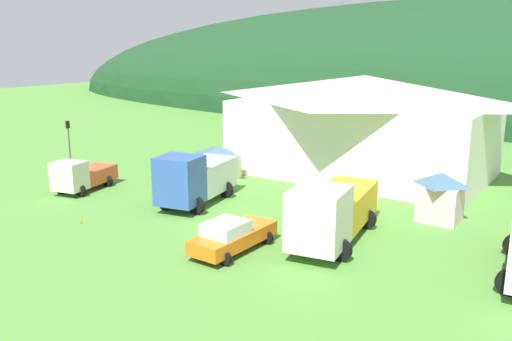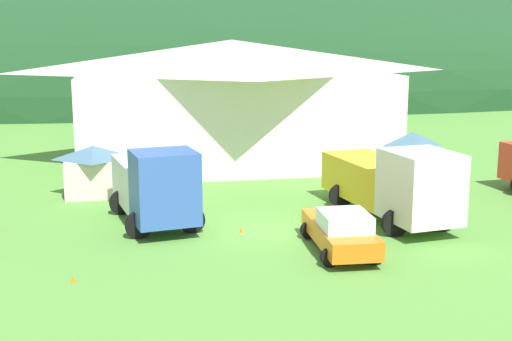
# 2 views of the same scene
# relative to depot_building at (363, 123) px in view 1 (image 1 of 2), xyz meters

# --- Properties ---
(ground_plane) EXTENTS (200.00, 200.00, 0.00)m
(ground_plane) POSITION_rel_depot_building_xyz_m (-1.06, -15.77, -3.95)
(ground_plane) COLOR #518C38
(forested_hill_backdrop) EXTENTS (175.24, 60.00, 34.22)m
(forested_hill_backdrop) POSITION_rel_depot_building_xyz_m (-1.06, 50.72, -3.95)
(forested_hill_backdrop) COLOR #193D1E
(forested_hill_backdrop) RESTS_ON ground
(depot_building) EXTENTS (20.06, 12.75, 7.66)m
(depot_building) POSITION_rel_depot_building_xyz_m (0.00, 0.00, 0.00)
(depot_building) COLOR white
(depot_building) RESTS_ON ground
(play_shed_cream) EXTENTS (3.03, 2.60, 2.55)m
(play_shed_cream) POSITION_rel_depot_building_xyz_m (-8.20, -8.11, -2.64)
(play_shed_cream) COLOR beige
(play_shed_cream) RESTS_ON ground
(play_shed_pink) EXTENTS (2.42, 2.37, 2.88)m
(play_shed_pink) POSITION_rel_depot_building_xyz_m (8.51, -8.57, -2.47)
(play_shed_pink) COLOR beige
(play_shed_pink) RESTS_ON ground
(light_truck_cream) EXTENTS (3.06, 5.08, 2.31)m
(light_truck_cream) POSITION_rel_depot_building_xyz_m (-13.92, -16.09, -2.81)
(light_truck_cream) COLOR beige
(light_truck_cream) RESTS_ON ground
(box_truck_blue) EXTENTS (3.98, 6.95, 3.47)m
(box_truck_blue) POSITION_rel_depot_building_xyz_m (-5.34, -14.06, -2.19)
(box_truck_blue) COLOR #3356AD
(box_truck_blue) RESTS_ON ground
(heavy_rig_striped) EXTENTS (4.05, 8.66, 3.41)m
(heavy_rig_striped) POSITION_rel_depot_building_xyz_m (4.89, -15.25, -2.23)
(heavy_rig_striped) COLOR silver
(heavy_rig_striped) RESTS_ON ground
(service_pickup_orange) EXTENTS (2.41, 5.06, 1.66)m
(service_pickup_orange) POSITION_rel_depot_building_xyz_m (1.35, -19.09, -3.12)
(service_pickup_orange) COLOR orange
(service_pickup_orange) RESTS_ON ground
(traffic_light_west) EXTENTS (0.20, 0.32, 4.35)m
(traffic_light_west) POSITION_rel_depot_building_xyz_m (-17.95, -13.87, -1.30)
(traffic_light_west) COLOR #4C4C51
(traffic_light_west) RESTS_ON ground
(traffic_cone_near_pickup) EXTENTS (0.36, 0.36, 0.55)m
(traffic_cone_near_pickup) POSITION_rel_depot_building_xyz_m (-8.29, -20.63, -3.95)
(traffic_cone_near_pickup) COLOR orange
(traffic_cone_near_pickup) RESTS_ON ground
(traffic_cone_mid_row) EXTENTS (0.36, 0.36, 0.53)m
(traffic_cone_mid_row) POSITION_rel_depot_building_xyz_m (-1.93, -15.96, -3.95)
(traffic_cone_mid_row) COLOR orange
(traffic_cone_mid_row) RESTS_ON ground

